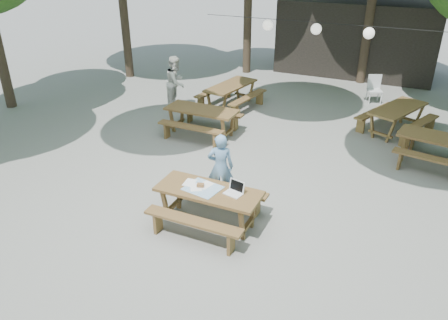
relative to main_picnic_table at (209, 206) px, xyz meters
The scene contains 13 objects.
ground 1.73m from the main_picnic_table, 83.43° to the left, with size 80.00×80.00×0.00m, color slate.
pavilion 12.24m from the main_picnic_table, 86.74° to the left, with size 6.00×3.00×2.80m, color black.
main_picnic_table is the anchor object (origin of this frame).
picnic_table_nw 4.32m from the main_picnic_table, 118.88° to the left, with size 2.01×1.60×0.75m.
picnic_table_ne 5.98m from the main_picnic_table, 47.87° to the left, with size 2.13×1.86×0.75m.
picnic_table_far_w 6.53m from the main_picnic_table, 110.04° to the left, with size 1.89×2.15×0.75m.
picnic_table_far_e 6.80m from the main_picnic_table, 65.20° to the left, with size 2.19×2.36×0.75m.
woman 1.02m from the main_picnic_table, 101.20° to the left, with size 0.54×0.35×1.47m, color #6793BC.
second_person 6.61m from the main_picnic_table, 125.38° to the left, with size 0.81×0.63×1.67m, color silver.
plastic_chair 8.77m from the main_picnic_table, 77.17° to the left, with size 0.57×0.57×0.90m.
laptop 0.66m from the main_picnic_table, 11.24° to the left, with size 0.38×0.33×0.24m.
tabletop_clutter 0.40m from the main_picnic_table, behind, with size 0.80×0.65×0.08m.
paper_lanterns 7.93m from the main_picnic_table, 89.95° to the left, with size 9.00×0.34×0.38m.
Camera 1 is at (2.99, -7.95, 4.99)m, focal length 35.00 mm.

